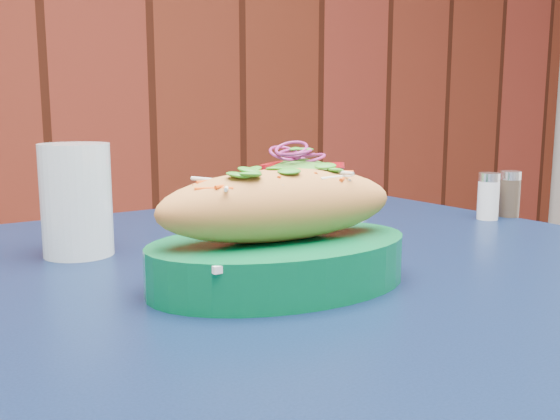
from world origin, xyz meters
TOP-DOWN VIEW (x-y plane):
  - cafe_table at (-0.46, 1.15)m, footprint 0.85×0.85m
  - banh_mi_basket at (-0.54, 1.09)m, footprint 0.26×0.18m
  - salad_plate at (-0.33, 1.38)m, footprint 0.20×0.20m
  - water_glass at (-0.67, 1.30)m, footprint 0.08×0.08m
  - salt_shaker at (-0.11, 1.22)m, footprint 0.03×0.03m
  - pepper_shaker at (-0.07, 1.22)m, footprint 0.03×0.03m

SIDE VIEW (x-z plane):
  - cafe_table at x=-0.46m, z-range 0.29..1.04m
  - salt_shaker at x=-0.11m, z-range 0.75..0.82m
  - pepper_shaker at x=-0.07m, z-range 0.75..0.82m
  - salad_plate at x=-0.33m, z-range 0.74..0.84m
  - banh_mi_basket at x=-0.54m, z-range 0.74..0.85m
  - water_glass at x=-0.67m, z-range 0.75..0.87m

